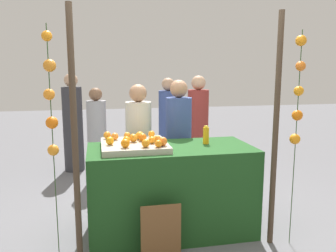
{
  "coord_description": "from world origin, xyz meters",
  "views": [
    {
      "loc": [
        -0.74,
        -3.43,
        1.76
      ],
      "look_at": [
        0.0,
        0.15,
        1.15
      ],
      "focal_mm": 36.34,
      "sensor_mm": 36.0,
      "label": 1
    }
  ],
  "objects_px": {
    "stall_counter": "(171,190)",
    "orange_1": "(115,136)",
    "orange_0": "(152,140)",
    "juice_bottle": "(206,135)",
    "vendor_right": "(178,149)",
    "chalkboard_sign": "(161,234)",
    "vendor_left": "(139,153)"
  },
  "relations": [
    {
      "from": "chalkboard_sign",
      "to": "vendor_left",
      "type": "distance_m",
      "value": 1.31
    },
    {
      "from": "orange_0",
      "to": "orange_1",
      "type": "xyz_separation_m",
      "value": [
        -0.36,
        0.25,
        0.0
      ]
    },
    {
      "from": "stall_counter",
      "to": "chalkboard_sign",
      "type": "xyz_separation_m",
      "value": [
        -0.22,
        -0.56,
        -0.21
      ]
    },
    {
      "from": "orange_0",
      "to": "orange_1",
      "type": "bearing_deg",
      "value": 144.95
    },
    {
      "from": "orange_1",
      "to": "vendor_left",
      "type": "height_order",
      "value": "vendor_left"
    },
    {
      "from": "stall_counter",
      "to": "orange_0",
      "type": "xyz_separation_m",
      "value": [
        -0.21,
        -0.06,
        0.57
      ]
    },
    {
      "from": "orange_0",
      "to": "vendor_left",
      "type": "height_order",
      "value": "vendor_left"
    },
    {
      "from": "stall_counter",
      "to": "juice_bottle",
      "type": "xyz_separation_m",
      "value": [
        0.41,
        0.07,
        0.57
      ]
    },
    {
      "from": "juice_bottle",
      "to": "chalkboard_sign",
      "type": "distance_m",
      "value": 1.18
    },
    {
      "from": "juice_bottle",
      "to": "vendor_right",
      "type": "xyz_separation_m",
      "value": [
        -0.16,
        0.61,
        -0.28
      ]
    },
    {
      "from": "chalkboard_sign",
      "to": "vendor_right",
      "type": "distance_m",
      "value": 1.41
    },
    {
      "from": "juice_bottle",
      "to": "vendor_right",
      "type": "distance_m",
      "value": 0.69
    },
    {
      "from": "stall_counter",
      "to": "orange_1",
      "type": "relative_size",
      "value": 21.95
    },
    {
      "from": "vendor_left",
      "to": "orange_1",
      "type": "bearing_deg",
      "value": -123.69
    },
    {
      "from": "vendor_right",
      "to": "stall_counter",
      "type": "bearing_deg",
      "value": -109.97
    },
    {
      "from": "chalkboard_sign",
      "to": "vendor_left",
      "type": "height_order",
      "value": "vendor_left"
    },
    {
      "from": "stall_counter",
      "to": "vendor_right",
      "type": "bearing_deg",
      "value": 70.03
    },
    {
      "from": "chalkboard_sign",
      "to": "vendor_right",
      "type": "bearing_deg",
      "value": 69.62
    },
    {
      "from": "chalkboard_sign",
      "to": "juice_bottle",
      "type": "bearing_deg",
      "value": 45.47
    },
    {
      "from": "vendor_right",
      "to": "chalkboard_sign",
      "type": "bearing_deg",
      "value": -110.38
    },
    {
      "from": "stall_counter",
      "to": "vendor_left",
      "type": "bearing_deg",
      "value": 111.74
    },
    {
      "from": "stall_counter",
      "to": "vendor_left",
      "type": "height_order",
      "value": "vendor_left"
    },
    {
      "from": "orange_0",
      "to": "juice_bottle",
      "type": "xyz_separation_m",
      "value": [
        0.62,
        0.13,
        -0.0
      ]
    },
    {
      "from": "chalkboard_sign",
      "to": "vendor_left",
      "type": "xyz_separation_m",
      "value": [
        -0.05,
        1.22,
        0.47
      ]
    },
    {
      "from": "juice_bottle",
      "to": "vendor_left",
      "type": "distance_m",
      "value": 0.95
    },
    {
      "from": "juice_bottle",
      "to": "vendor_right",
      "type": "height_order",
      "value": "vendor_right"
    },
    {
      "from": "vendor_left",
      "to": "chalkboard_sign",
      "type": "bearing_deg",
      "value": -87.76
    },
    {
      "from": "orange_1",
      "to": "juice_bottle",
      "type": "height_order",
      "value": "juice_bottle"
    },
    {
      "from": "orange_1",
      "to": "chalkboard_sign",
      "type": "distance_m",
      "value": 1.14
    },
    {
      "from": "orange_0",
      "to": "chalkboard_sign",
      "type": "relative_size",
      "value": 0.13
    },
    {
      "from": "orange_0",
      "to": "orange_1",
      "type": "height_order",
      "value": "orange_1"
    },
    {
      "from": "stall_counter",
      "to": "orange_1",
      "type": "xyz_separation_m",
      "value": [
        -0.58,
        0.19,
        0.57
      ]
    }
  ]
}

